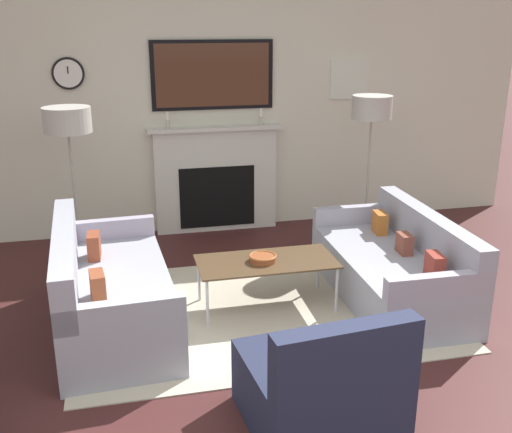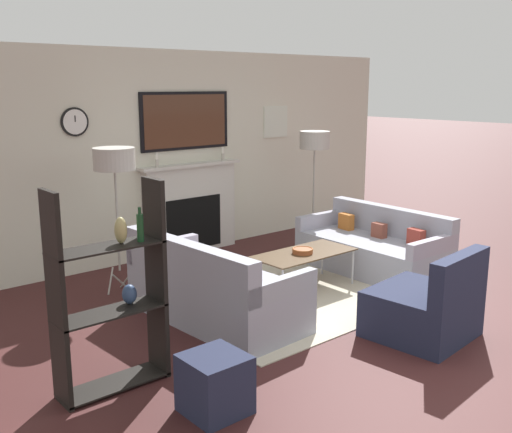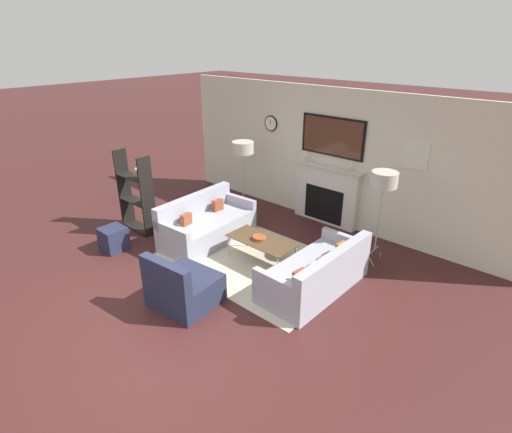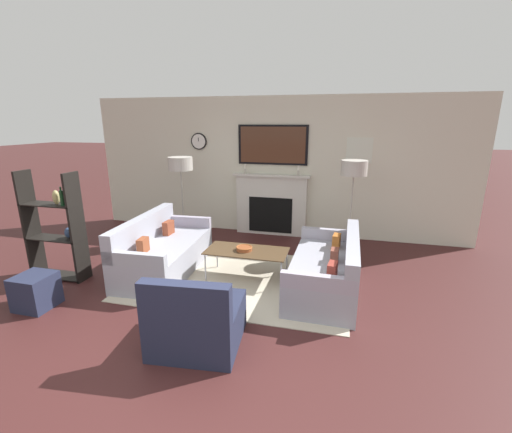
{
  "view_description": "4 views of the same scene",
  "coord_description": "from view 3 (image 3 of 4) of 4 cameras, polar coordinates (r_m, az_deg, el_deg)",
  "views": [
    {
      "loc": [
        -1.07,
        -2.39,
        2.38
      ],
      "look_at": [
        0.05,
        2.43,
        0.74
      ],
      "focal_mm": 42.0,
      "sensor_mm": 36.0,
      "label": 1
    },
    {
      "loc": [
        -4.48,
        -2.36,
        2.26
      ],
      "look_at": [
        -0.2,
        2.67,
        0.8
      ],
      "focal_mm": 42.0,
      "sensor_mm": 36.0,
      "label": 2
    },
    {
      "loc": [
        3.95,
        -2.34,
        3.57
      ],
      "look_at": [
        -0.1,
        2.24,
        0.78
      ],
      "focal_mm": 28.0,
      "sensor_mm": 36.0,
      "label": 3
    },
    {
      "loc": [
        1.34,
        -2.28,
        2.23
      ],
      "look_at": [
        0.07,
        2.73,
        0.79
      ],
      "focal_mm": 24.0,
      "sensor_mm": 36.0,
      "label": 4
    }
  ],
  "objects": [
    {
      "name": "couch_right",
      "position": [
        6.16,
        8.62,
        -8.14
      ],
      "size": [
        0.9,
        1.85,
        0.76
      ],
      "color": "#9899A7",
      "rests_on": "ground_plane"
    },
    {
      "name": "area_rug",
      "position": [
        6.93,
        -0.08,
        -6.43
      ],
      "size": [
        3.07,
        2.14,
        0.01
      ],
      "color": "#B7AD96",
      "rests_on": "ground_plane"
    },
    {
      "name": "fireplace_wall",
      "position": [
        8.13,
        10.68,
        7.45
      ],
      "size": [
        7.56,
        0.28,
        2.7
      ],
      "color": "beige",
      "rests_on": "ground_plane"
    },
    {
      "name": "shelf_unit",
      "position": [
        8.09,
        -16.73,
        3.08
      ],
      "size": [
        0.84,
        0.28,
        1.57
      ],
      "color": "black",
      "rests_on": "ground_plane"
    },
    {
      "name": "coffee_table",
      "position": [
        6.73,
        0.76,
        -3.54
      ],
      "size": [
        1.18,
        0.56,
        0.43
      ],
      "color": "#4C3823",
      "rests_on": "ground_plane"
    },
    {
      "name": "ground_plane",
      "position": [
        5.81,
        -14.44,
        -14.28
      ],
      "size": [
        60.0,
        60.0,
        0.0
      ],
      "primitive_type": "plane",
      "color": "#3D1C1B"
    },
    {
      "name": "floor_lamp_left",
      "position": [
        8.23,
        -1.9,
        9.69
      ],
      "size": [
        0.44,
        0.44,
        1.61
      ],
      "color": "#9E998E",
      "rests_on": "ground_plane"
    },
    {
      "name": "ottoman",
      "position": [
        7.67,
        -19.67,
        -3.0
      ],
      "size": [
        0.41,
        0.41,
        0.42
      ],
      "color": "#21263E",
      "rests_on": "ground_plane"
    },
    {
      "name": "armchair",
      "position": [
        5.88,
        -10.39,
        -10.02
      ],
      "size": [
        0.93,
        0.9,
        0.84
      ],
      "color": "#21263E",
      "rests_on": "ground_plane"
    },
    {
      "name": "decorative_bowl",
      "position": [
        6.72,
        0.5,
        -3.03
      ],
      "size": [
        0.24,
        0.24,
        0.06
      ],
      "color": "brown",
      "rests_on": "coffee_table"
    },
    {
      "name": "floor_lamp_right",
      "position": [
        6.6,
        17.84,
        4.9
      ],
      "size": [
        0.42,
        0.42,
        1.63
      ],
      "color": "#9E998E",
      "rests_on": "ground_plane"
    },
    {
      "name": "couch_left",
      "position": [
        7.57,
        -7.1,
        -1.3
      ],
      "size": [
        0.96,
        1.88,
        0.85
      ],
      "color": "#9899A7",
      "rests_on": "ground_plane"
    }
  ]
}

